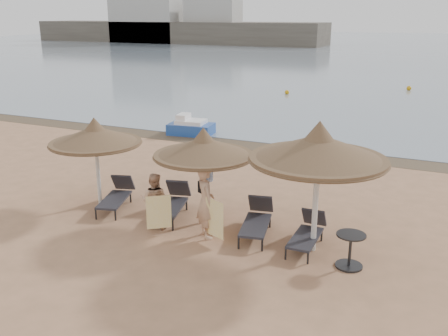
# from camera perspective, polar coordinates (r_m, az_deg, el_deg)

# --- Properties ---
(ground) EXTENTS (160.00, 160.00, 0.00)m
(ground) POSITION_cam_1_polar(r_m,az_deg,el_deg) (13.51, -6.25, -7.26)
(ground) COLOR tan
(ground) RESTS_ON ground
(sea) EXTENTS (200.00, 140.00, 0.03)m
(sea) POSITION_cam_1_polar(r_m,az_deg,el_deg) (90.89, 21.08, 12.65)
(sea) COLOR slate
(sea) RESTS_ON ground
(wet_sand_strip) EXTENTS (200.00, 1.60, 0.01)m
(wet_sand_strip) POSITION_cam_1_polar(r_m,az_deg,el_deg) (21.64, 6.54, 2.21)
(wet_sand_strip) COLOR brown
(wet_sand_strip) RESTS_ON ground
(far_shore) EXTENTS (150.00, 54.80, 12.00)m
(far_shore) POSITION_cam_1_polar(r_m,az_deg,el_deg) (93.81, 5.19, 15.57)
(far_shore) COLOR #5E5549
(far_shore) RESTS_ON ground
(palapa_left) EXTENTS (2.73, 2.73, 2.70)m
(palapa_left) POSITION_cam_1_polar(r_m,az_deg,el_deg) (15.11, -14.51, 3.58)
(palapa_left) COLOR silver
(palapa_left) RESTS_ON ground
(palapa_center) EXTENTS (2.73, 2.73, 2.71)m
(palapa_center) POSITION_cam_1_polar(r_m,az_deg,el_deg) (13.31, -2.35, 2.33)
(palapa_center) COLOR silver
(palapa_center) RESTS_ON ground
(palapa_right) EXTENTS (3.28, 3.28, 3.25)m
(palapa_right) POSITION_cam_1_polar(r_m,az_deg,el_deg) (11.75, 10.75, 2.18)
(palapa_right) COLOR silver
(palapa_right) RESTS_ON ground
(lounger_far_left) EXTENTS (1.17, 1.99, 0.85)m
(lounger_far_left) POSITION_cam_1_polar(r_m,az_deg,el_deg) (15.31, -12.14, -3.00)
(lounger_far_left) COLOR black
(lounger_far_left) RESTS_ON ground
(lounger_near_left) EXTENTS (1.13, 2.09, 0.89)m
(lounger_near_left) POSITION_cam_1_polar(r_m,az_deg,el_deg) (14.45, -5.89, -3.86)
(lounger_near_left) COLOR black
(lounger_near_left) RESTS_ON ground
(lounger_near_right) EXTENTS (1.04, 2.04, 0.87)m
(lounger_near_right) POSITION_cam_1_polar(r_m,az_deg,el_deg) (13.27, 3.80, -5.82)
(lounger_near_right) COLOR black
(lounger_near_right) RESTS_ON ground
(lounger_far_right) EXTENTS (0.61, 1.80, 0.80)m
(lounger_far_right) POSITION_cam_1_polar(r_m,az_deg,el_deg) (12.74, 9.56, -7.21)
(lounger_far_right) COLOR black
(lounger_far_right) RESTS_ON ground
(side_table) EXTENTS (0.68, 0.68, 0.82)m
(side_table) POSITION_cam_1_polar(r_m,az_deg,el_deg) (11.90, 14.19, -9.24)
(side_table) COLOR black
(side_table) RESTS_ON ground
(person_left) EXTENTS (0.91, 0.69, 1.79)m
(person_left) POSITION_cam_1_polar(r_m,az_deg,el_deg) (13.51, -7.98, -3.23)
(person_left) COLOR tan
(person_left) RESTS_ON ground
(person_right) EXTENTS (1.21, 1.20, 2.25)m
(person_right) POSITION_cam_1_polar(r_m,az_deg,el_deg) (12.74, -2.11, -3.26)
(person_right) COLOR tan
(person_right) RESTS_ON ground
(towel_left) EXTENTS (0.52, 0.42, 0.91)m
(towel_left) POSITION_cam_1_polar(r_m,az_deg,el_deg) (13.15, -7.46, -5.03)
(towel_left) COLOR yellow
(towel_left) RESTS_ON ground
(towel_right) EXTENTS (0.66, 0.29, 0.98)m
(towel_right) POSITION_cam_1_polar(r_m,az_deg,el_deg) (12.55, -1.17, -5.75)
(towel_right) COLOR yellow
(towel_right) RESTS_ON ground
(bag_patterned) EXTENTS (0.35, 0.17, 0.42)m
(bag_patterned) POSITION_cam_1_polar(r_m,az_deg,el_deg) (13.68, -1.97, -0.58)
(bag_patterned) COLOR white
(bag_patterned) RESTS_ON ground
(bag_dark) EXTENTS (0.24, 0.16, 0.32)m
(bag_dark) POSITION_cam_1_polar(r_m,az_deg,el_deg) (13.49, -2.60, -2.23)
(bag_dark) COLOR black
(bag_dark) RESTS_ON ground
(pedal_boat) EXTENTS (2.25, 1.51, 0.98)m
(pedal_boat) POSITION_cam_1_polar(r_m,az_deg,el_deg) (24.07, -3.85, 4.70)
(pedal_boat) COLOR #20479D
(pedal_boat) RESTS_ON ground
(buoy_left) EXTENTS (0.32, 0.32, 0.32)m
(buoy_left) POSITION_cam_1_polar(r_m,az_deg,el_deg) (36.48, 7.21, 8.58)
(buoy_left) COLOR orange
(buoy_left) RESTS_ON ground
(buoy_mid) EXTENTS (0.36, 0.36, 0.36)m
(buoy_mid) POSITION_cam_1_polar(r_m,az_deg,el_deg) (40.58, 20.38, 8.55)
(buoy_mid) COLOR orange
(buoy_mid) RESTS_ON ground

